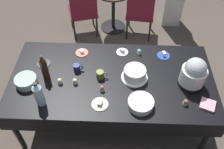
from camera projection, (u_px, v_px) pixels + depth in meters
ground at (112, 116)px, 3.22m from camera, size 9.00×9.00×0.00m
potluck_table at (112, 81)px, 2.71m from camera, size 2.20×1.10×0.75m
frosted_layer_cake at (135, 74)px, 2.62m from camera, size 0.29×0.29×0.13m
slow_cooker at (194, 74)px, 2.49m from camera, size 0.27×0.27×0.35m
glass_salad_bowl at (26, 81)px, 2.58m from camera, size 0.23×0.23×0.09m
ceramic_snack_bowl at (141, 103)px, 2.39m from camera, size 0.25×0.25×0.08m
dessert_plate_sage at (100, 104)px, 2.42m from camera, size 0.17×0.17×0.04m
dessert_plate_charcoal at (43, 63)px, 2.80m from camera, size 0.16×0.16×0.05m
dessert_plate_white at (122, 52)px, 2.93m from camera, size 0.14×0.14×0.05m
dessert_plate_coral at (82, 52)px, 2.92m from camera, size 0.15×0.15×0.04m
dessert_plate_cobalt at (164, 55)px, 2.88m from camera, size 0.15×0.15×0.06m
cupcake_lemon at (139, 52)px, 2.89m from camera, size 0.05×0.05×0.07m
cupcake_vanilla at (60, 81)px, 2.59m from camera, size 0.05×0.05×0.07m
cupcake_berry at (102, 88)px, 2.52m from camera, size 0.05×0.05×0.07m
cupcake_mint at (75, 81)px, 2.59m from camera, size 0.05×0.05×0.07m
cupcake_cocoa at (186, 102)px, 2.41m from camera, size 0.05×0.05×0.07m
soda_bottle_cola at (44, 68)px, 2.57m from camera, size 0.07×0.07×0.31m
soda_bottle_water at (39, 94)px, 2.33m from camera, size 0.09×0.09×0.31m
coffee_mug_olive at (100, 74)px, 2.64m from camera, size 0.12×0.08×0.09m
coffee_mug_navy at (77, 68)px, 2.71m from camera, size 0.11×0.07×0.08m
paper_napkin_stack at (208, 105)px, 2.41m from camera, size 0.18×0.18×0.02m
maroon_chair_left at (83, 10)px, 3.98m from camera, size 0.54×0.54×0.85m
maroon_chair_right at (140, 12)px, 3.96m from camera, size 0.49×0.49×0.85m
round_cafe_table at (113, 3)px, 4.11m from camera, size 0.60×0.60×0.72m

